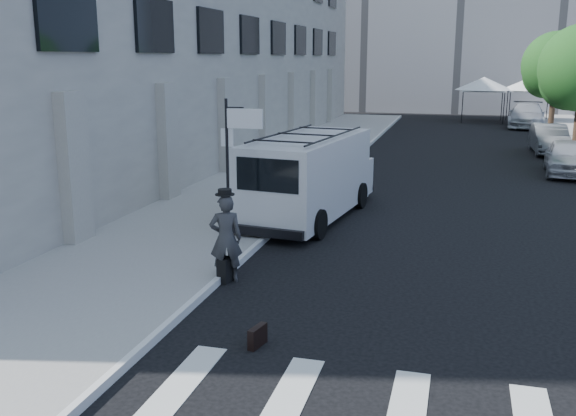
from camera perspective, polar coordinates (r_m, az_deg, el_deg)
The scene contains 14 objects.
ground at distance 12.03m, azimuth 1.18°, elevation -9.09°, with size 120.00×120.00×0.00m, color black.
sidewalk_left at distance 28.04m, azimuth 0.69°, elevation 4.03°, with size 4.50×48.00×0.15m, color gray.
building_left at distance 32.13m, azimuth -11.44°, elevation 15.55°, with size 10.00×44.00×12.00m, color gray.
sign_pole at distance 15.00m, azimuth -4.61°, elevation 5.86°, with size 1.03×0.07×3.50m.
tree_far at distance 40.24m, azimuth 22.54°, elevation 11.42°, with size 3.80×3.83×6.03m.
tent_left at distance 48.85m, azimuth 17.02°, elevation 10.51°, with size 4.00×4.00×3.20m.
tent_right at distance 49.54m, azimuth 20.76°, elevation 10.26°, with size 4.00×4.00×3.20m.
businessman at distance 13.31m, azimuth -5.55°, elevation -2.72°, with size 0.67×0.44×1.85m, color #333436.
briefcase at distance 10.59m, azimuth -2.73°, elevation -11.33°, with size 0.12×0.44×0.34m, color black.
suitcase at distance 13.45m, azimuth -5.58°, elevation -5.49°, with size 0.28×0.39×1.00m.
cargo_van at distance 18.54m, azimuth 2.00°, elevation 2.86°, with size 2.83×6.53×2.38m.
parked_car_a at distance 27.88m, azimuth 23.60°, elevation 4.17°, with size 1.66×4.12×1.40m, color #A7AAB0.
parked_car_b at distance 33.70m, azimuth 22.22°, elevation 5.69°, with size 1.49×4.27×1.41m, color #53565A.
parked_car_c at distance 46.09m, azimuth 20.46°, elevation 7.75°, with size 2.27×5.58×1.62m, color #B4B7BD.
Camera 1 is at (2.68, -10.80, 4.57)m, focal length 40.00 mm.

